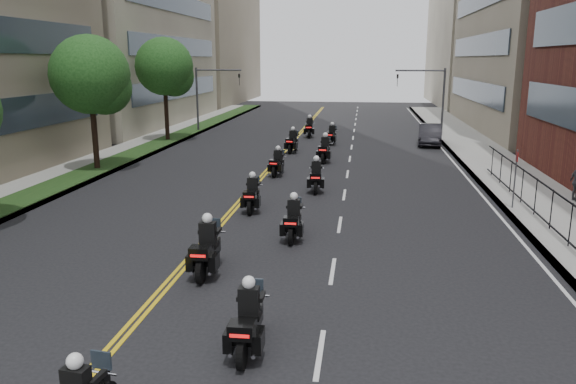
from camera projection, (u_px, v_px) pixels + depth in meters
name	position (u px, v px, depth m)	size (l,w,h in m)	color
sidewalk_right	(510.00, 177.00, 30.45)	(4.00, 90.00, 0.15)	gray
sidewalk_left	(93.00, 166.00, 33.56)	(4.00, 90.00, 0.15)	gray
grass_strip	(105.00, 165.00, 33.43)	(2.00, 90.00, 0.04)	#143715
building_right_far	(495.00, 9.00, 77.35)	(15.00, 28.00, 26.00)	gray
building_left_far	(190.00, 13.00, 82.97)	(16.00, 28.00, 26.00)	#7A6F59
street_trees	(39.00, 85.00, 26.10)	(4.40, 38.40, 7.98)	black
traffic_signal_right	(432.00, 92.00, 46.33)	(4.09, 0.20, 5.60)	#3F3F44
traffic_signal_left	(208.00, 90.00, 48.79)	(4.09, 0.20, 5.60)	#3F3F44
motorcycle_1	(248.00, 323.00, 12.30)	(0.54, 2.32, 1.72)	black
motorcycle_2	(207.00, 250.00, 16.79)	(0.58, 2.51, 1.85)	black
motorcycle_3	(293.00, 221.00, 20.08)	(0.53, 2.29, 1.69)	black
motorcycle_4	(252.00, 196.00, 23.82)	(0.54, 2.27, 1.68)	black
motorcycle_5	(316.00, 177.00, 27.37)	(0.58, 2.36, 1.74)	black
motorcycle_6	(277.00, 164.00, 31.15)	(0.62, 2.23, 1.65)	black
motorcycle_7	(325.00, 151.00, 35.13)	(0.65, 2.51, 1.85)	black
motorcycle_8	(293.00, 142.00, 38.82)	(0.68, 2.41, 1.78)	black
motorcycle_9	(332.00, 136.00, 42.40)	(0.67, 2.29, 1.69)	black
motorcycle_10	(309.00, 128.00, 46.41)	(0.59, 2.51, 1.85)	black
parked_sedan	(430.00, 134.00, 42.30)	(1.64, 4.70, 1.55)	black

